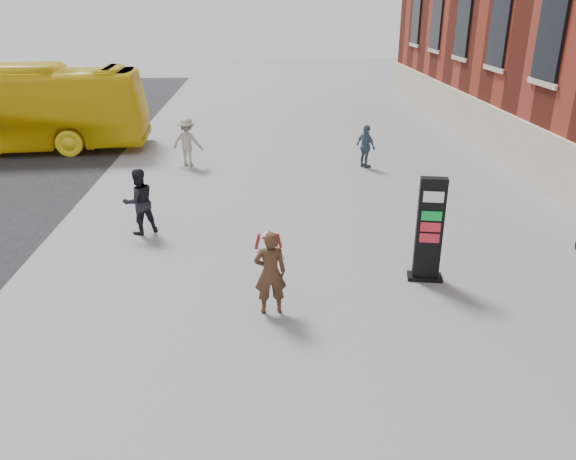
{
  "coord_description": "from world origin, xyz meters",
  "views": [
    {
      "loc": [
        0.52,
        -9.83,
        5.62
      ],
      "look_at": [
        1.01,
        0.65,
        1.3
      ],
      "focal_mm": 35.0,
      "sensor_mm": 36.0,
      "label": 1
    }
  ],
  "objects_px": {
    "pedestrian_a": "(139,202)",
    "woman": "(270,271)",
    "pedestrian_b": "(187,142)",
    "info_pylon": "(429,230)",
    "pedestrian_c": "(366,146)"
  },
  "relations": [
    {
      "from": "woman",
      "to": "pedestrian_c",
      "type": "relative_size",
      "value": 1.1
    },
    {
      "from": "woman",
      "to": "pedestrian_c",
      "type": "bearing_deg",
      "value": -115.71
    },
    {
      "from": "pedestrian_a",
      "to": "pedestrian_c",
      "type": "height_order",
      "value": "pedestrian_a"
    },
    {
      "from": "info_pylon",
      "to": "pedestrian_a",
      "type": "relative_size",
      "value": 1.33
    },
    {
      "from": "info_pylon",
      "to": "woman",
      "type": "relative_size",
      "value": 1.35
    },
    {
      "from": "info_pylon",
      "to": "woman",
      "type": "bearing_deg",
      "value": -149.86
    },
    {
      "from": "pedestrian_a",
      "to": "pedestrian_c",
      "type": "distance_m",
      "value": 8.98
    },
    {
      "from": "pedestrian_c",
      "to": "pedestrian_a",
      "type": "bearing_deg",
      "value": 98.6
    },
    {
      "from": "pedestrian_b",
      "to": "pedestrian_c",
      "type": "xyz_separation_m",
      "value": [
        6.38,
        -0.55,
        -0.1
      ]
    },
    {
      "from": "woman",
      "to": "pedestrian_a",
      "type": "height_order",
      "value": "pedestrian_a"
    },
    {
      "from": "pedestrian_b",
      "to": "pedestrian_c",
      "type": "bearing_deg",
      "value": -170.92
    },
    {
      "from": "info_pylon",
      "to": "pedestrian_b",
      "type": "height_order",
      "value": "info_pylon"
    },
    {
      "from": "woman",
      "to": "pedestrian_b",
      "type": "relative_size",
      "value": 0.97
    },
    {
      "from": "info_pylon",
      "to": "pedestrian_a",
      "type": "height_order",
      "value": "info_pylon"
    },
    {
      "from": "pedestrian_a",
      "to": "woman",
      "type": "bearing_deg",
      "value": 97.76
    }
  ]
}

